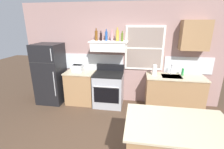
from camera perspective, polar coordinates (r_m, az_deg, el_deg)
back_wall at (r=4.45m, az=3.15°, el=7.04°), size 5.40×0.11×2.70m
refrigerator at (r=4.82m, az=-20.96°, el=0.29°), size 0.70×0.72×1.66m
counter_left_of_stove at (r=4.64m, az=-10.91°, el=-4.37°), size 0.79×0.63×0.91m
toaster at (r=4.48m, az=-12.05°, el=2.22°), size 0.30×0.20×0.19m
stove_range at (r=4.41m, az=-1.21°, el=-5.15°), size 0.76×0.69×1.09m
range_hood_shelf at (r=4.19m, az=-1.07°, el=10.13°), size 0.96×0.52×0.24m
bottle_amber_wine at (r=4.28m, az=-5.58°, el=13.58°), size 0.07×0.07×0.31m
bottle_balsamic_dark at (r=4.25m, az=-3.91°, el=13.25°), size 0.06×0.06×0.24m
bottle_blue_liqueur at (r=4.22m, az=-2.01°, el=13.49°), size 0.07×0.07×0.29m
bottle_rose_pink at (r=4.17m, az=-0.00°, el=13.38°), size 0.07×0.07×0.28m
bottle_champagne_gold_foil at (r=4.13m, az=1.91°, el=13.64°), size 0.08×0.08×0.33m
bottle_olive_oil_square at (r=4.08m, az=3.62°, el=13.09°), size 0.06×0.06×0.25m
counter_right_with_sink at (r=4.49m, az=20.91°, el=-6.07°), size 1.43×0.63×0.91m
sink_faucet at (r=4.35m, az=20.29°, el=2.08°), size 0.03×0.17×0.28m
paper_towel_roll at (r=4.21m, az=14.78°, el=1.51°), size 0.11×0.11×0.27m
dish_soap_bottle at (r=4.44m, az=23.70°, el=0.83°), size 0.06×0.06×0.18m
upper_cabinet_right at (r=4.38m, az=27.25°, el=12.20°), size 0.64×0.32×0.70m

